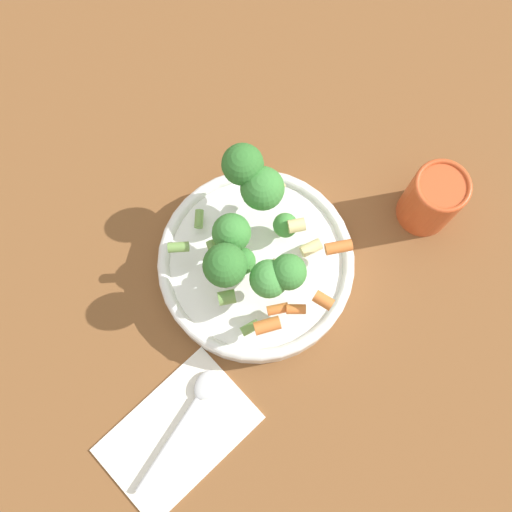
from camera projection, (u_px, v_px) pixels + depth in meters
The scene contains 6 objects.
ground_plane at pixel (256, 269), 0.72m from camera, with size 3.00×3.00×0.00m, color brown.
bowl at pixel (256, 264), 0.70m from camera, with size 0.23×0.23×0.05m.
pasta_salad at pixel (253, 232), 0.62m from camera, with size 0.20×0.20×0.10m.
cup at pixel (433, 199), 0.70m from camera, with size 0.06×0.06×0.09m.
napkin at pixel (178, 434), 0.67m from camera, with size 0.20×0.19×0.01m.
spoon at pixel (192, 407), 0.67m from camera, with size 0.10×0.13×0.01m.
Camera 1 is at (0.01, 0.17, 0.70)m, focal length 42.00 mm.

